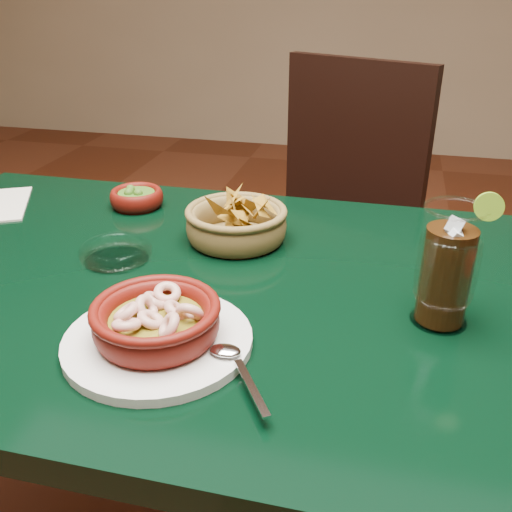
% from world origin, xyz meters
% --- Properties ---
extents(dining_table, '(1.20, 0.80, 0.75)m').
position_xyz_m(dining_table, '(0.00, 0.00, 0.65)').
color(dining_table, black).
rests_on(dining_table, ground).
extents(dining_chair, '(0.60, 0.60, 0.99)m').
position_xyz_m(dining_chair, '(0.16, 0.71, 0.54)').
color(dining_chair, black).
rests_on(dining_chair, ground).
extents(shrimp_plate, '(0.30, 0.25, 0.08)m').
position_xyz_m(shrimp_plate, '(0.05, -0.19, 0.78)').
color(shrimp_plate, silver).
rests_on(shrimp_plate, dining_table).
extents(chip_basket, '(0.22, 0.22, 0.13)m').
position_xyz_m(chip_basket, '(0.06, 0.15, 0.78)').
color(chip_basket, brown).
rests_on(chip_basket, dining_table).
extents(guacamole_ramekin, '(0.13, 0.13, 0.04)m').
position_xyz_m(guacamole_ramekin, '(-0.19, 0.26, 0.77)').
color(guacamole_ramekin, '#4C0B06').
rests_on(guacamole_ramekin, dining_table).
extents(cola_drink, '(0.17, 0.17, 0.19)m').
position_xyz_m(cola_drink, '(0.41, -0.04, 0.83)').
color(cola_drink, white).
rests_on(cola_drink, dining_table).
extents(glass_ashtray, '(0.13, 0.13, 0.03)m').
position_xyz_m(glass_ashtray, '(-0.12, 0.03, 0.76)').
color(glass_ashtray, white).
rests_on(glass_ashtray, dining_table).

